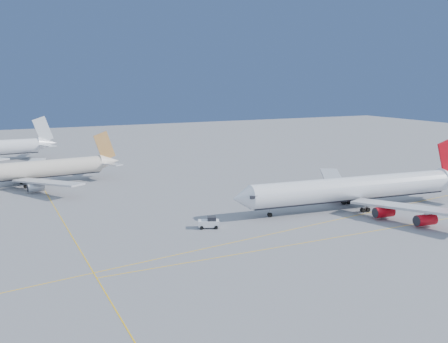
% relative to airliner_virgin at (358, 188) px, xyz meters
% --- Properties ---
extents(ground, '(500.00, 500.00, 0.00)m').
position_rel_airliner_virgin_xyz_m(ground, '(-27.16, -2.59, -4.90)').
color(ground, slate).
rests_on(ground, ground).
extents(taxiway_lines, '(118.86, 140.00, 0.02)m').
position_rel_airliner_virgin_xyz_m(taxiway_lines, '(-41.88, 3.75, -4.89)').
color(taxiway_lines, '#F5B20D').
rests_on(taxiway_lines, ground).
extents(airliner_virgin, '(65.90, 58.96, 16.25)m').
position_rel_airliner_virgin_xyz_m(airliner_virgin, '(0.00, 0.00, 0.00)').
color(airliner_virgin, white).
rests_on(airliner_virgin, ground).
extents(airliner_etihad, '(57.80, 53.18, 15.08)m').
position_rel_airliner_virgin_xyz_m(airliner_etihad, '(-71.16, 63.44, -0.31)').
color(airliner_etihad, beige).
rests_on(airliner_etihad, ground).
extents(pushback_tug, '(4.91, 3.89, 2.48)m').
position_rel_airliner_virgin_xyz_m(pushback_tug, '(-39.72, 0.54, -3.75)').
color(pushback_tug, white).
rests_on(pushback_tug, ground).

